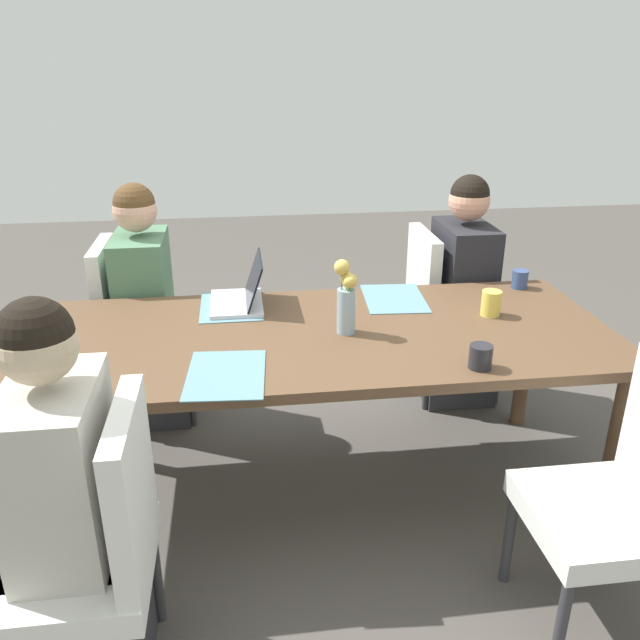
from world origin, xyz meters
TOP-DOWN VIEW (x-y plane):
  - ground_plane at (0.00, 0.00)m, footprint 10.00×10.00m
  - dining_table at (0.00, 0.00)m, footprint 2.28×0.95m
  - chair_near_left_near at (-0.73, -0.82)m, footprint 0.44×0.44m
  - person_near_left_near at (-0.80, -0.76)m, footprint 0.36×0.40m
  - chair_far_left_mid at (0.75, 0.77)m, footprint 0.44×0.44m
  - person_far_left_mid at (0.83, 0.71)m, footprint 0.36×0.40m
  - chair_far_left_far at (-0.83, 0.77)m, footprint 0.44×0.44m
  - person_far_left_far at (-0.76, 0.71)m, footprint 0.36×0.40m
  - chair_near_right_near at (0.84, -0.80)m, footprint 0.44×0.44m
  - flower_vase at (0.10, -0.02)m, footprint 0.09×0.09m
  - placemat_near_left_near at (-0.36, -0.32)m, footprint 0.29×0.38m
  - placemat_far_left_mid at (0.37, 0.32)m, footprint 0.28×0.38m
  - placemat_far_left_far at (-0.34, 0.32)m, footprint 0.26×0.36m
  - laptop_far_left_far at (-0.29, 0.32)m, footprint 0.22×0.32m
  - coffee_mug_near_left at (0.98, 0.38)m, footprint 0.07×0.07m
  - coffee_mug_near_right at (0.72, 0.08)m, footprint 0.08×0.08m
  - coffee_mug_centre_left at (0.51, -0.38)m, footprint 0.08×0.08m

SIDE VIEW (x-z plane):
  - ground_plane at x=0.00m, z-range 0.00..0.00m
  - chair_near_left_near at x=-0.73m, z-range 0.05..0.95m
  - chair_far_left_mid at x=0.75m, z-range 0.05..0.95m
  - chair_far_left_far at x=-0.83m, z-range 0.05..0.95m
  - chair_near_right_near at x=0.84m, z-range 0.05..0.95m
  - person_near_left_near at x=-0.80m, z-range -0.07..1.12m
  - person_far_left_mid at x=0.83m, z-range -0.07..1.12m
  - person_far_left_far at x=-0.76m, z-range -0.07..1.12m
  - dining_table at x=0.00m, z-range 0.30..1.03m
  - placemat_near_left_near at x=-0.36m, z-range 0.73..0.74m
  - placemat_far_left_mid at x=0.37m, z-range 0.73..0.74m
  - placemat_far_left_far at x=-0.34m, z-range 0.73..0.74m
  - coffee_mug_near_left at x=0.98m, z-range 0.73..0.81m
  - coffee_mug_centre_left at x=0.51m, z-range 0.73..0.82m
  - laptop_far_left_far at x=-0.29m, z-range 0.67..0.88m
  - coffee_mug_near_right at x=0.72m, z-range 0.73..0.84m
  - flower_vase at x=0.10m, z-range 0.73..1.03m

